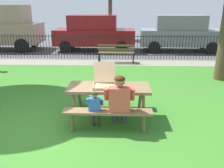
{
  "coord_description": "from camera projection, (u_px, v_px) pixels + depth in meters",
  "views": [
    {
      "loc": [
        1.43,
        -4.26,
        2.47
      ],
      "look_at": [
        1.25,
        0.87,
        0.75
      ],
      "focal_mm": 38.05,
      "sensor_mm": 36.0,
      "label": 1
    }
  ],
  "objects": [
    {
      "name": "ground",
      "position": [
        66.0,
        103.0,
        6.28
      ],
      "size": [
        28.0,
        10.97,
        0.02
      ],
      "primitive_type": "cube",
      "color": "#397827"
    },
    {
      "name": "cobblestone_walkway",
      "position": [
        89.0,
        62.0,
        10.81
      ],
      "size": [
        28.0,
        1.4,
        0.01
      ],
      "primitive_type": "cube",
      "color": "gray"
    },
    {
      "name": "street_asphalt",
      "position": [
        97.0,
        47.0,
        14.63
      ],
      "size": [
        28.0,
        6.67,
        0.01
      ],
      "primitive_type": "cube",
      "color": "#515154"
    },
    {
      "name": "picnic_table_foreground",
      "position": [
        109.0,
        94.0,
        5.26
      ],
      "size": [
        1.8,
        1.48,
        0.79
      ],
      "color": "brown",
      "rests_on": "ground"
    },
    {
      "name": "pizza_box_open",
      "position": [
        104.0,
        82.0,
        5.2
      ],
      "size": [
        0.49,
        0.6,
        0.49
      ],
      "color": "tan",
      "rests_on": "picnic_table_foreground"
    },
    {
      "name": "pizza_slice_on_table",
      "position": [
        122.0,
        87.0,
        5.11
      ],
      "size": [
        0.24,
        0.28,
        0.02
      ],
      "color": "#EFDA72",
      "rests_on": "picnic_table_foreground"
    },
    {
      "name": "adult_at_table",
      "position": [
        119.0,
        100.0,
        4.76
      ],
      "size": [
        0.61,
        0.59,
        1.19
      ],
      "color": "#414141",
      "rests_on": "ground"
    },
    {
      "name": "child_at_table",
      "position": [
        95.0,
        106.0,
        4.79
      ],
      "size": [
        0.34,
        0.33,
        0.86
      ],
      "color": "#333333",
      "rests_on": "ground"
    },
    {
      "name": "iron_fence_streetside",
      "position": [
        90.0,
        46.0,
        11.29
      ],
      "size": [
        22.34,
        0.03,
        1.15
      ],
      "color": "black",
      "rests_on": "ground"
    },
    {
      "name": "park_bench_center",
      "position": [
        116.0,
        53.0,
        10.5
      ],
      "size": [
        1.61,
        0.52,
        0.85
      ],
      "color": "brown",
      "rests_on": "ground"
    },
    {
      "name": "parked_car_center",
      "position": [
        94.0,
        32.0,
        13.2
      ],
      "size": [
        4.43,
        1.97,
        1.94
      ],
      "color": "maroon",
      "rests_on": "ground"
    },
    {
      "name": "parked_car_right",
      "position": [
        180.0,
        33.0,
        13.05
      ],
      "size": [
        4.47,
        2.05,
        1.94
      ],
      "color": "gray",
      "rests_on": "ground"
    }
  ]
}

